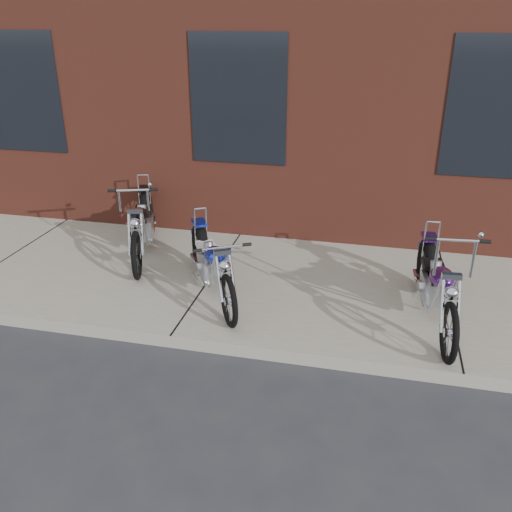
# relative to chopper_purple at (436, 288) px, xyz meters

# --- Properties ---
(ground) EXTENTS (120.00, 120.00, 0.00)m
(ground) POSITION_rel_chopper_purple_xyz_m (-2.76, -1.02, -0.54)
(ground) COLOR #2A2B32
(ground) RESTS_ON ground
(sidewalk) EXTENTS (22.00, 3.00, 0.15)m
(sidewalk) POSITION_rel_chopper_purple_xyz_m (-2.76, 0.48, -0.47)
(sidewalk) COLOR gray
(sidewalk) RESTS_ON ground
(chopper_purple) EXTENTS (0.53, 2.16, 1.21)m
(chopper_purple) POSITION_rel_chopper_purple_xyz_m (0.00, 0.00, 0.00)
(chopper_purple) COLOR black
(chopper_purple) RESTS_ON sidewalk
(chopper_blue) EXTENTS (1.14, 1.85, 0.91)m
(chopper_blue) POSITION_rel_chopper_purple_xyz_m (-2.60, 0.03, -0.01)
(chopper_blue) COLOR black
(chopper_blue) RESTS_ON sidewalk
(chopper_third) EXTENTS (0.86, 2.16, 1.14)m
(chopper_third) POSITION_rel_chopper_purple_xyz_m (-3.94, 1.01, 0.01)
(chopper_third) COLOR black
(chopper_third) RESTS_ON sidewalk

